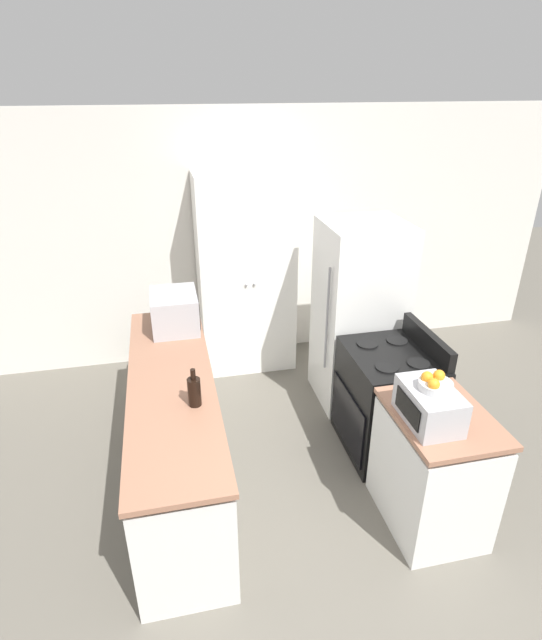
{
  "coord_description": "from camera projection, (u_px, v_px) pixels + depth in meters",
  "views": [
    {
      "loc": [
        -0.79,
        -1.8,
        2.82
      ],
      "look_at": [
        0.0,
        1.75,
        1.05
      ],
      "focal_mm": 28.0,
      "sensor_mm": 36.0,
      "label": 1
    }
  ],
  "objects": [
    {
      "name": "pantry_cabinet",
      "position": [
        246.0,
        275.0,
        5.06
      ],
      "size": [
        0.95,
        0.55,
        2.04
      ],
      "color": "white",
      "rests_on": "ground_plane"
    },
    {
      "name": "toaster_oven",
      "position": [
        429.0,
        405.0,
        3.05
      ],
      "size": [
        0.29,
        0.43,
        0.24
      ],
      "color": "#B2B2B7",
      "rests_on": "counter_right"
    },
    {
      "name": "counter_right",
      "position": [
        432.0,
        470.0,
        3.36
      ],
      "size": [
        0.6,
        0.77,
        0.89
      ],
      "color": "silver",
      "rests_on": "ground_plane"
    },
    {
      "name": "wall_back",
      "position": [
        241.0,
        239.0,
        5.21
      ],
      "size": [
        7.0,
        0.06,
        2.6
      ],
      "color": "silver",
      "rests_on": "ground_plane"
    },
    {
      "name": "ground_plane",
      "position": [
        335.0,
        604.0,
        2.96
      ],
      "size": [
        14.0,
        14.0,
        0.0
      ],
      "primitive_type": "plane",
      "color": "#666056"
    },
    {
      "name": "wine_bottle",
      "position": [
        194.0,
        391.0,
        3.22
      ],
      "size": [
        0.09,
        0.09,
        0.27
      ],
      "color": "black",
      "rests_on": "counter_left"
    },
    {
      "name": "stove",
      "position": [
        386.0,
        401.0,
        4.05
      ],
      "size": [
        0.66,
        0.77,
        1.05
      ],
      "color": "black",
      "rests_on": "ground_plane"
    },
    {
      "name": "microwave",
      "position": [
        175.0,
        311.0,
        4.2
      ],
      "size": [
        0.39,
        0.47,
        0.31
      ],
      "color": "#B2B2B7",
      "rests_on": "counter_left"
    },
    {
      "name": "refrigerator",
      "position": [
        359.0,
        315.0,
        4.56
      ],
      "size": [
        0.74,
        0.7,
        1.72
      ],
      "color": "white",
      "rests_on": "ground_plane"
    },
    {
      "name": "counter_left",
      "position": [
        176.0,
        432.0,
        3.73
      ],
      "size": [
        0.6,
        2.35,
        0.89
      ],
      "color": "silver",
      "rests_on": "ground_plane"
    },
    {
      "name": "fruit_bowl",
      "position": [
        435.0,
        383.0,
        2.99
      ],
      "size": [
        0.2,
        0.2,
        0.1
      ],
      "color": "silver",
      "rests_on": "toaster_oven"
    }
  ]
}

